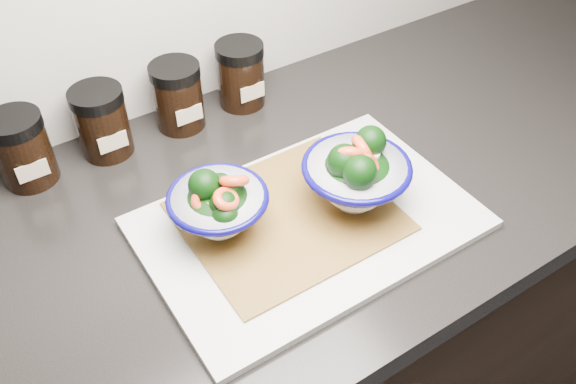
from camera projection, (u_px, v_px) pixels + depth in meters
cabinet at (251, 384)px, 1.19m from camera, size 3.43×0.58×0.86m
countertop at (238, 226)px, 0.88m from camera, size 3.50×0.60×0.04m
cutting_board at (308, 223)px, 0.85m from camera, size 0.45×0.30×0.01m
bamboo_mat at (288, 216)px, 0.85m from camera, size 0.28×0.24×0.00m
bowl_left at (218, 206)px, 0.80m from camera, size 0.14×0.14×0.10m
bowl_right at (356, 176)px, 0.83m from camera, size 0.15×0.15×0.12m
spice_jar_a at (22, 149)px, 0.89m from camera, size 0.08×0.08×0.11m
spice_jar_b at (102, 122)px, 0.94m from camera, size 0.08×0.08×0.11m
spice_jar_c at (178, 96)px, 0.99m from camera, size 0.08×0.08×0.11m
spice_jar_d at (241, 74)px, 1.03m from camera, size 0.08×0.08×0.11m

